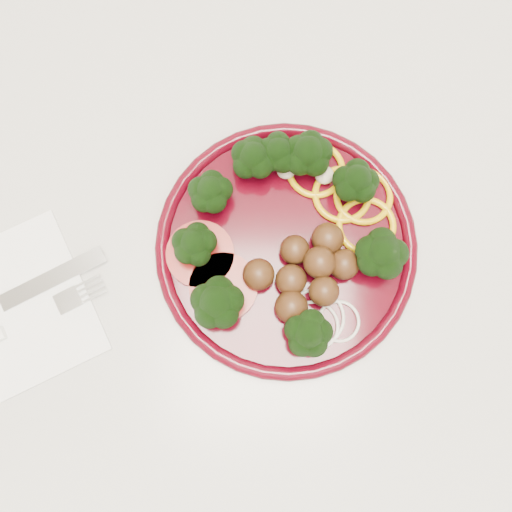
{
  "coord_description": "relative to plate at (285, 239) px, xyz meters",
  "views": [
    {
      "loc": [
        -0.14,
        1.56,
        1.46
      ],
      "look_at": [
        -0.13,
        1.66,
        0.92
      ],
      "focal_mm": 40.0,
      "sensor_mm": 36.0,
      "label": 1
    }
  ],
  "objects": [
    {
      "name": "plate",
      "position": [
        0.0,
        0.0,
        0.0
      ],
      "size": [
        0.26,
        0.26,
        0.06
      ],
      "rotation": [
        0.0,
        0.0,
        0.37
      ],
      "color": "#3D030D",
      "rests_on": "counter"
    },
    {
      "name": "napkin",
      "position": [
        -0.27,
        -0.07,
        -0.02
      ],
      "size": [
        0.21,
        0.21,
        0.0
      ],
      "primitive_type": "cube",
      "rotation": [
        0.0,
        0.0,
        0.45
      ],
      "color": "white",
      "rests_on": "counter"
    },
    {
      "name": "counter",
      "position": [
        0.11,
        0.02,
        -0.47
      ],
      "size": [
        2.4,
        0.6,
        0.9
      ],
      "color": "silver",
      "rests_on": "ground"
    }
  ]
}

